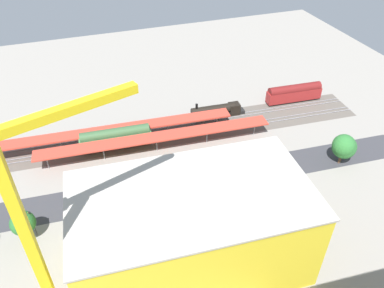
{
  "coord_description": "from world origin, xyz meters",
  "views": [
    {
      "loc": [
        16.15,
        64.75,
        61.58
      ],
      "look_at": [
        -6.01,
        0.35,
        9.59
      ],
      "focal_mm": 35.59,
      "sensor_mm": 36.0,
      "label": 1
    }
  ],
  "objects_px": {
    "parked_car_0": "(271,149)",
    "street_tree_2": "(198,180)",
    "passenger_coach": "(294,93)",
    "parked_car_6": "(126,182)",
    "parked_car_5": "(154,179)",
    "parked_car_3": "(206,166)",
    "parked_car_4": "(178,173)",
    "construction_building": "(192,230)",
    "platform_canopy_far": "(115,129)",
    "street_tree_1": "(344,147)",
    "street_tree_4": "(116,198)",
    "freight_coach_far": "(116,138)",
    "box_truck_0": "(126,209)",
    "platform_canopy_near": "(156,137)",
    "parked_car_2": "(230,160)",
    "tower_crane": "(39,236)",
    "locomotive": "(218,111)",
    "parked_car_1": "(249,154)",
    "street_tree_3": "(344,145)",
    "street_tree_0": "(23,223)",
    "traffic_light": "(32,220)"
  },
  "relations": [
    {
      "from": "box_truck_0",
      "to": "parked_car_3",
      "type": "bearing_deg",
      "value": -158.5
    },
    {
      "from": "platform_canopy_far",
      "to": "passenger_coach",
      "type": "xyz_separation_m",
      "value": [
        -55.84,
        -2.84,
        -0.95
      ]
    },
    {
      "from": "box_truck_0",
      "to": "traffic_light",
      "type": "relative_size",
      "value": 1.41
    },
    {
      "from": "parked_car_5",
      "to": "parked_car_6",
      "type": "bearing_deg",
      "value": -8.24
    },
    {
      "from": "freight_coach_far",
      "to": "street_tree_1",
      "type": "distance_m",
      "value": 57.42
    },
    {
      "from": "construction_building",
      "to": "tower_crane",
      "type": "bearing_deg",
      "value": 18.42
    },
    {
      "from": "locomotive",
      "to": "parked_car_3",
      "type": "relative_size",
      "value": 3.93
    },
    {
      "from": "locomotive",
      "to": "parked_car_6",
      "type": "distance_m",
      "value": 37.42
    },
    {
      "from": "parked_car_6",
      "to": "street_tree_2",
      "type": "relative_size",
      "value": 0.53
    },
    {
      "from": "platform_canopy_near",
      "to": "parked_car_5",
      "type": "height_order",
      "value": "platform_canopy_near"
    },
    {
      "from": "parked_car_3",
      "to": "street_tree_2",
      "type": "bearing_deg",
      "value": 58.66
    },
    {
      "from": "parked_car_4",
      "to": "construction_building",
      "type": "relative_size",
      "value": 0.12
    },
    {
      "from": "locomotive",
      "to": "freight_coach_far",
      "type": "xyz_separation_m",
      "value": [
        30.92,
        5.27,
        1.27
      ]
    },
    {
      "from": "locomotive",
      "to": "parked_car_5",
      "type": "distance_m",
      "value": 32.89
    },
    {
      "from": "parked_car_0",
      "to": "parked_car_5",
      "type": "bearing_deg",
      "value": 2.25
    },
    {
      "from": "platform_canopy_near",
      "to": "construction_building",
      "type": "bearing_deg",
      "value": 86.16
    },
    {
      "from": "parked_car_1",
      "to": "street_tree_1",
      "type": "height_order",
      "value": "street_tree_1"
    },
    {
      "from": "box_truck_0",
      "to": "street_tree_2",
      "type": "bearing_deg",
      "value": 179.22
    },
    {
      "from": "passenger_coach",
      "to": "street_tree_2",
      "type": "bearing_deg",
      "value": 35.34
    },
    {
      "from": "street_tree_0",
      "to": "street_tree_2",
      "type": "bearing_deg",
      "value": 179.29
    },
    {
      "from": "construction_building",
      "to": "street_tree_1",
      "type": "relative_size",
      "value": 5.23
    },
    {
      "from": "passenger_coach",
      "to": "construction_building",
      "type": "height_order",
      "value": "construction_building"
    },
    {
      "from": "parked_car_6",
      "to": "street_tree_3",
      "type": "relative_size",
      "value": 0.5
    },
    {
      "from": "parked_car_2",
      "to": "parked_car_5",
      "type": "bearing_deg",
      "value": 1.33
    },
    {
      "from": "freight_coach_far",
      "to": "parked_car_0",
      "type": "relative_size",
      "value": 4.34
    },
    {
      "from": "parked_car_2",
      "to": "parked_car_4",
      "type": "xyz_separation_m",
      "value": [
        13.67,
        0.33,
        0.0
      ]
    },
    {
      "from": "parked_car_6",
      "to": "street_tree_4",
      "type": "height_order",
      "value": "street_tree_4"
    },
    {
      "from": "parked_car_6",
      "to": "parked_car_0",
      "type": "bearing_deg",
      "value": -179.5
    },
    {
      "from": "passenger_coach",
      "to": "parked_car_5",
      "type": "relative_size",
      "value": 3.77
    },
    {
      "from": "platform_canopy_near",
      "to": "parked_car_4",
      "type": "height_order",
      "value": "platform_canopy_near"
    },
    {
      "from": "parked_car_3",
      "to": "parked_car_4",
      "type": "relative_size",
      "value": 0.87
    },
    {
      "from": "platform_canopy_far",
      "to": "box_truck_0",
      "type": "bearing_deg",
      "value": 84.48
    },
    {
      "from": "parked_car_2",
      "to": "parked_car_0",
      "type": "bearing_deg",
      "value": -176.25
    },
    {
      "from": "platform_canopy_far",
      "to": "parked_car_2",
      "type": "relative_size",
      "value": 14.12
    },
    {
      "from": "street_tree_2",
      "to": "parked_car_0",
      "type": "bearing_deg",
      "value": -157.45
    },
    {
      "from": "freight_coach_far",
      "to": "parked_car_3",
      "type": "distance_m",
      "value": 25.1
    },
    {
      "from": "parked_car_6",
      "to": "tower_crane",
      "type": "relative_size",
      "value": 0.1
    },
    {
      "from": "platform_canopy_near",
      "to": "freight_coach_far",
      "type": "bearing_deg",
      "value": -27.16
    },
    {
      "from": "parked_car_3",
      "to": "street_tree_1",
      "type": "xyz_separation_m",
      "value": [
        -32.69,
        8.46,
        3.96
      ]
    },
    {
      "from": "parked_car_6",
      "to": "passenger_coach",
      "type": "bearing_deg",
      "value": -160.16
    },
    {
      "from": "parked_car_0",
      "to": "street_tree_2",
      "type": "bearing_deg",
      "value": 22.55
    },
    {
      "from": "parked_car_4",
      "to": "parked_car_5",
      "type": "bearing_deg",
      "value": 1.2
    },
    {
      "from": "platform_canopy_near",
      "to": "parked_car_4",
      "type": "distance_m",
      "value": 11.74
    },
    {
      "from": "parked_car_6",
      "to": "street_tree_2",
      "type": "bearing_deg",
      "value": 146.51
    },
    {
      "from": "parked_car_6",
      "to": "box_truck_0",
      "type": "bearing_deg",
      "value": 78.56
    },
    {
      "from": "construction_building",
      "to": "parked_car_5",
      "type": "bearing_deg",
      "value": -82.75
    },
    {
      "from": "passenger_coach",
      "to": "construction_building",
      "type": "distance_m",
      "value": 66.6
    },
    {
      "from": "platform_canopy_near",
      "to": "tower_crane",
      "type": "height_order",
      "value": "tower_crane"
    },
    {
      "from": "platform_canopy_far",
      "to": "street_tree_1",
      "type": "height_order",
      "value": "street_tree_1"
    },
    {
      "from": "street_tree_4",
      "to": "construction_building",
      "type": "bearing_deg",
      "value": 125.42
    }
  ]
}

